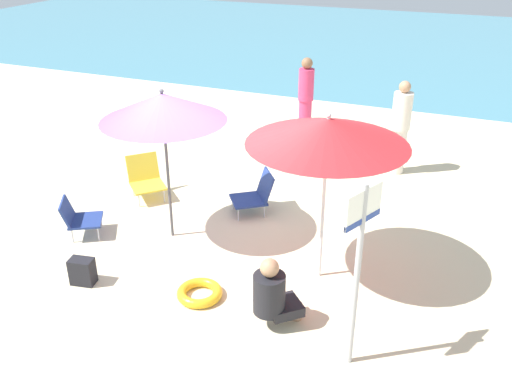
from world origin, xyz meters
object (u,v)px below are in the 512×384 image
object	(u,v)px
umbrella_purple	(163,107)
swim_ring	(200,293)
beach_chair_b	(145,177)
beach_bag	(82,271)
umbrella_red	(328,131)
person_a	(273,294)
person_b	(306,100)
beach_chair_a	(78,217)
beach_chair_c	(256,194)
warning_sign	(359,252)
person_c	(400,128)

from	to	relation	value
umbrella_purple	swim_ring	world-z (taller)	umbrella_purple
beach_chair_b	beach_bag	xyz separation A→B (m)	(0.59, -2.37, -0.16)
umbrella_red	person_a	xyz separation A→B (m)	(-0.21, -1.12, -1.52)
umbrella_purple	swim_ring	bearing A→B (deg)	-47.75
person_b	beach_bag	distance (m)	5.79
umbrella_red	beach_chair_b	xyz separation A→B (m)	(-3.24, 1.10, -1.60)
beach_bag	swim_ring	bearing A→B (deg)	11.41
umbrella_red	beach_bag	size ratio (longest dim) A/B	6.26
umbrella_purple	beach_chair_a	bearing A→B (deg)	-157.90
umbrella_red	swim_ring	world-z (taller)	umbrella_red
person_b	umbrella_purple	bearing A→B (deg)	18.65
umbrella_purple	beach_chair_b	bearing A→B (deg)	137.36
beach_chair_a	person_a	bearing A→B (deg)	-44.55
umbrella_purple	beach_chair_c	bearing A→B (deg)	52.70
swim_ring	warning_sign	bearing A→B (deg)	-11.06
beach_chair_b	warning_sign	distance (m)	4.76
beach_chair_b	warning_sign	bearing A→B (deg)	12.12
beach_chair_b	warning_sign	xyz separation A→B (m)	(3.96, -2.45, 0.98)
person_a	person_c	bearing A→B (deg)	40.00
person_b	beach_bag	xyz separation A→B (m)	(-1.04, -5.65, -0.70)
beach_chair_c	warning_sign	xyz separation A→B (m)	(2.10, -2.61, 1.00)
beach_chair_a	warning_sign	xyz separation A→B (m)	(4.16, -1.01, 1.02)
umbrella_purple	person_a	world-z (taller)	umbrella_purple
beach_chair_a	beach_bag	bearing A→B (deg)	-80.94
swim_ring	beach_bag	size ratio (longest dim) A/B	1.59
beach_chair_a	beach_chair_b	bearing A→B (deg)	51.08
umbrella_red	beach_bag	distance (m)	3.43
beach_chair_a	beach_chair_b	distance (m)	1.45
beach_chair_b	beach_chair_c	xyz separation A→B (m)	(1.86, 0.16, -0.01)
warning_sign	beach_chair_c	bearing A→B (deg)	152.28
beach_chair_c	person_b	size ratio (longest dim) A/B	0.45
umbrella_red	warning_sign	distance (m)	1.65
umbrella_purple	beach_chair_a	size ratio (longest dim) A/B	3.10
umbrella_purple	person_c	bearing A→B (deg)	53.40
umbrella_purple	person_c	xyz separation A→B (m)	(2.56, 3.45, -1.07)
umbrella_red	swim_ring	xyz separation A→B (m)	(-1.19, -0.98, -1.88)
beach_chair_a	person_c	world-z (taller)	person_c
person_a	swim_ring	distance (m)	1.06
person_a	person_c	world-z (taller)	person_c
beach_chair_c	beach_chair_b	bearing A→B (deg)	-31.53
beach_chair_b	beach_chair_c	distance (m)	1.87
person_c	swim_ring	size ratio (longest dim) A/B	3.02
beach_chair_c	warning_sign	world-z (taller)	warning_sign
beach_bag	person_a	bearing A→B (deg)	3.63
umbrella_purple	person_c	size ratio (longest dim) A/B	1.30
person_a	warning_sign	world-z (taller)	warning_sign
person_a	swim_ring	size ratio (longest dim) A/B	1.59
umbrella_red	person_b	xyz separation A→B (m)	(-1.62, 4.38, -1.06)
beach_chair_b	person_b	bearing A→B (deg)	107.49
person_a	person_c	distance (m)	4.77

